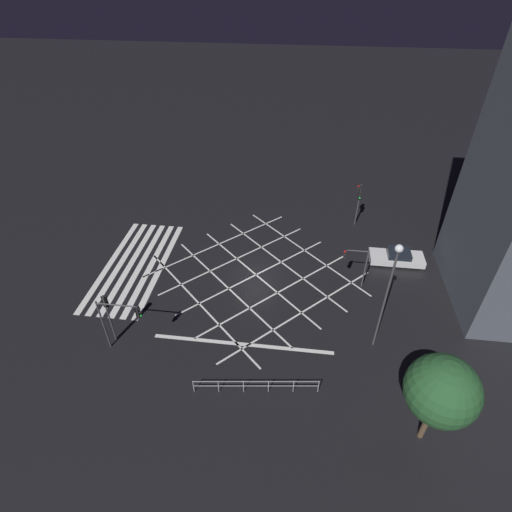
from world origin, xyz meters
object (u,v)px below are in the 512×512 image
(traffic_light_se_cross, at_px, (122,316))
(waiting_car, at_px, (397,257))
(traffic_light_nw_main, at_px, (359,200))
(traffic_light_nw_cross, at_px, (359,196))
(traffic_light_median_north, at_px, (354,260))
(traffic_light_se_main, at_px, (107,309))
(street_lamp_east, at_px, (496,248))
(street_tree_near, at_px, (442,391))
(street_lamp_west, at_px, (390,280))

(traffic_light_se_cross, distance_m, waiting_car, 22.81)
(traffic_light_se_cross, height_order, traffic_light_nw_main, traffic_light_se_cross)
(traffic_light_nw_cross, xyz_separation_m, traffic_light_median_north, (9.42, -1.01, -0.39))
(traffic_light_se_main, bearing_deg, street_lamp_east, -76.78)
(traffic_light_se_cross, bearing_deg, traffic_light_nw_main, 47.16)
(waiting_car, bearing_deg, traffic_light_median_north, 39.75)
(traffic_light_nw_cross, height_order, street_lamp_east, street_lamp_east)
(traffic_light_median_north, xyz_separation_m, street_tree_near, (12.30, 3.19, 1.67))
(street_lamp_east, distance_m, street_lamp_west, 8.63)
(traffic_light_nw_main, relative_size, street_lamp_west, 0.46)
(traffic_light_median_north, height_order, traffic_light_se_main, traffic_light_se_main)
(traffic_light_median_north, distance_m, street_lamp_east, 9.44)
(traffic_light_median_north, xyz_separation_m, traffic_light_se_main, (7.62, -16.51, 0.24))
(traffic_light_nw_main, distance_m, traffic_light_median_north, 9.19)
(traffic_light_nw_main, xyz_separation_m, traffic_light_median_north, (9.12, -1.08, -0.13))
(traffic_light_median_north, height_order, street_lamp_east, street_lamp_east)
(traffic_light_nw_main, relative_size, street_tree_near, 0.63)
(traffic_light_nw_main, bearing_deg, traffic_light_se_main, -46.41)
(street_lamp_east, relative_size, street_lamp_west, 1.02)
(traffic_light_median_north, height_order, waiting_car, traffic_light_median_north)
(street_lamp_west, bearing_deg, traffic_light_se_main, -84.73)
(traffic_light_se_main, relative_size, waiting_car, 0.88)
(traffic_light_se_cross, bearing_deg, street_lamp_west, 8.33)
(traffic_light_median_north, height_order, street_tree_near, street_tree_near)
(traffic_light_nw_cross, height_order, street_tree_near, street_tree_near)
(traffic_light_se_cross, height_order, traffic_light_median_north, traffic_light_se_cross)
(traffic_light_se_cross, relative_size, street_lamp_east, 0.49)
(traffic_light_nw_main, bearing_deg, street_lamp_west, 0.72)
(traffic_light_nw_cross, xyz_separation_m, traffic_light_se_main, (17.05, -17.52, -0.16))
(traffic_light_median_north, xyz_separation_m, street_lamp_east, (1.69, 8.75, 3.12))
(street_lamp_west, bearing_deg, traffic_light_nw_cross, -179.05)
(traffic_light_se_main, bearing_deg, street_lamp_west, -84.73)
(street_lamp_west, distance_m, waiting_car, 11.19)
(traffic_light_nw_main, relative_size, street_lamp_east, 0.45)
(traffic_light_se_main, relative_size, street_tree_near, 0.65)
(traffic_light_median_north, distance_m, street_tree_near, 12.81)
(traffic_light_nw_cross, bearing_deg, street_lamp_east, 124.87)
(traffic_light_se_cross, xyz_separation_m, traffic_light_median_north, (-8.39, 15.16, -0.52))
(traffic_light_nw_cross, distance_m, street_lamp_east, 13.81)
(street_lamp_east, height_order, waiting_car, street_lamp_east)
(traffic_light_median_north, relative_size, street_lamp_west, 0.43)
(traffic_light_nw_main, distance_m, traffic_light_se_main, 24.28)
(traffic_light_median_north, relative_size, waiting_car, 0.79)
(waiting_car, bearing_deg, traffic_light_nw_main, -61.39)
(traffic_light_se_main, xyz_separation_m, street_lamp_east, (-5.94, 25.26, 2.89))
(traffic_light_nw_cross, relative_size, street_lamp_east, 0.49)
(street_lamp_east, relative_size, waiting_car, 1.89)
(traffic_light_se_cross, xyz_separation_m, traffic_light_nw_main, (-17.51, 16.24, -0.39))
(traffic_light_nw_main, xyz_separation_m, traffic_light_se_main, (16.74, -17.59, 0.11))
(traffic_light_nw_main, bearing_deg, traffic_light_median_north, -6.72)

